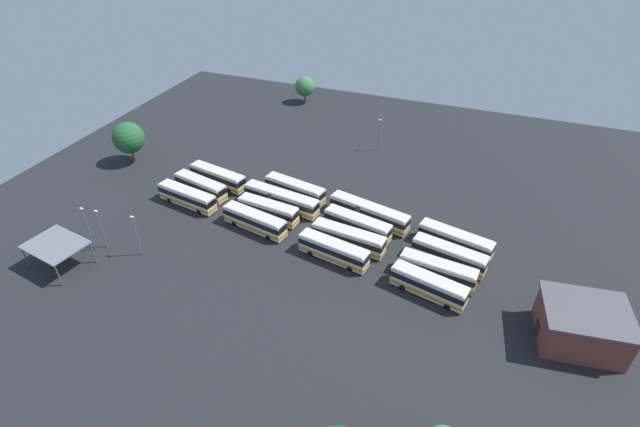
{
  "coord_description": "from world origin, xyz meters",
  "views": [
    {
      "loc": [
        25.2,
        -62.03,
        50.07
      ],
      "look_at": [
        0.64,
        1.96,
        1.51
      ],
      "focal_mm": 26.71,
      "sensor_mm": 36.0,
      "label": 1
    }
  ],
  "objects_px": {
    "bus_row0_slot1": "(201,186)",
    "depot_building": "(582,325)",
    "tree_northwest": "(305,86)",
    "bus_row3_slot3": "(455,240)",
    "bus_row2_slot2": "(358,225)",
    "bus_row2_slot1": "(349,238)",
    "bus_row3_slot1": "(438,270)",
    "bus_row1_slot0": "(255,221)",
    "tree_northeast": "(129,138)",
    "bus_row2_slot0": "(334,250)",
    "lamp_post_near_entrance": "(379,133)",
    "bus_row3_slot0": "(429,285)",
    "bus_row1_slot2": "(281,199)",
    "lamp_post_by_building": "(101,227)",
    "lamp_post_far_corner": "(88,227)",
    "bus_row2_slot3": "(369,213)",
    "bus_row1_slot1": "(268,210)",
    "bus_row3_slot2": "(449,255)",
    "bus_row1_slot3": "(295,189)",
    "bus_row0_slot2": "(218,177)",
    "maintenance_shelter": "(55,245)",
    "bus_row0_slot0": "(187,197)",
    "lamp_post_mid_lot": "(137,234)"
  },
  "relations": [
    {
      "from": "bus_row3_slot0",
      "to": "lamp_post_far_corner",
      "type": "distance_m",
      "value": 53.75
    },
    {
      "from": "bus_row2_slot0",
      "to": "lamp_post_by_building",
      "type": "distance_m",
      "value": 37.63
    },
    {
      "from": "bus_row0_slot2",
      "to": "maintenance_shelter",
      "type": "height_order",
      "value": "maintenance_shelter"
    },
    {
      "from": "lamp_post_mid_lot",
      "to": "tree_northeast",
      "type": "distance_m",
      "value": 32.88
    },
    {
      "from": "bus_row1_slot0",
      "to": "bus_row1_slot1",
      "type": "bearing_deg",
      "value": 78.09
    },
    {
      "from": "bus_row1_slot0",
      "to": "lamp_post_by_building",
      "type": "distance_m",
      "value": 24.61
    },
    {
      "from": "bus_row0_slot1",
      "to": "bus_row3_slot2",
      "type": "bearing_deg",
      "value": -4.25
    },
    {
      "from": "bus_row1_slot0",
      "to": "bus_row1_slot2",
      "type": "relative_size",
      "value": 0.81
    },
    {
      "from": "maintenance_shelter",
      "to": "lamp_post_near_entrance",
      "type": "distance_m",
      "value": 66.28
    },
    {
      "from": "bus_row2_slot1",
      "to": "tree_northeast",
      "type": "relative_size",
      "value": 1.4
    },
    {
      "from": "bus_row0_slot1",
      "to": "bus_row2_slot0",
      "type": "xyz_separation_m",
      "value": [
        30.15,
        -8.88,
        0.0
      ]
    },
    {
      "from": "bus_row3_slot1",
      "to": "tree_northwest",
      "type": "xyz_separation_m",
      "value": [
        -45.37,
        57.46,
        2.61
      ]
    },
    {
      "from": "bus_row1_slot0",
      "to": "bus_row2_slot1",
      "type": "relative_size",
      "value": 0.98
    },
    {
      "from": "bus_row0_slot1",
      "to": "depot_building",
      "type": "relative_size",
      "value": 1.0
    },
    {
      "from": "bus_row2_slot2",
      "to": "bus_row3_slot1",
      "type": "xyz_separation_m",
      "value": [
        14.68,
        -6.69,
        -0.0
      ]
    },
    {
      "from": "bus_row3_slot0",
      "to": "bus_row3_slot2",
      "type": "height_order",
      "value": "same"
    },
    {
      "from": "bus_row1_slot2",
      "to": "lamp_post_far_corner",
      "type": "xyz_separation_m",
      "value": [
        -23.4,
        -22.09,
        2.74
      ]
    },
    {
      "from": "bus_row2_slot0",
      "to": "bus_row3_slot3",
      "type": "xyz_separation_m",
      "value": [
        17.67,
        9.45,
        0.0
      ]
    },
    {
      "from": "bus_row2_slot2",
      "to": "tree_northeast",
      "type": "height_order",
      "value": "tree_northeast"
    },
    {
      "from": "bus_row2_slot2",
      "to": "tree_northwest",
      "type": "xyz_separation_m",
      "value": [
        -30.69,
        50.78,
        2.61
      ]
    },
    {
      "from": "bus_row1_slot2",
      "to": "lamp_post_near_entrance",
      "type": "xyz_separation_m",
      "value": [
        10.72,
        28.61,
        2.23
      ]
    },
    {
      "from": "lamp_post_near_entrance",
      "to": "bus_row3_slot0",
      "type": "bearing_deg",
      "value": -65.66
    },
    {
      "from": "bus_row1_slot1",
      "to": "bus_row2_slot3",
      "type": "bearing_deg",
      "value": 18.58
    },
    {
      "from": "bus_row2_slot0",
      "to": "lamp_post_near_entrance",
      "type": "distance_m",
      "value": 39.13
    },
    {
      "from": "bus_row2_slot0",
      "to": "tree_northwest",
      "type": "height_order",
      "value": "tree_northwest"
    },
    {
      "from": "bus_row1_slot1",
      "to": "lamp_post_mid_lot",
      "type": "height_order",
      "value": "lamp_post_mid_lot"
    },
    {
      "from": "bus_row2_slot1",
      "to": "tree_northeast",
      "type": "distance_m",
      "value": 53.35
    },
    {
      "from": "bus_row1_slot0",
      "to": "depot_building",
      "type": "xyz_separation_m",
      "value": [
        50.76,
        -6.55,
        1.03
      ]
    },
    {
      "from": "bus_row3_slot2",
      "to": "bus_row2_slot0",
      "type": "bearing_deg",
      "value": -162.78
    },
    {
      "from": "bus_row1_slot2",
      "to": "bus_row2_slot1",
      "type": "xyz_separation_m",
      "value": [
        15.19,
        -6.5,
        -0.0
      ]
    },
    {
      "from": "bus_row0_slot1",
      "to": "tree_northwest",
      "type": "distance_m",
      "value": 49.83
    },
    {
      "from": "lamp_post_far_corner",
      "to": "tree_northeast",
      "type": "height_order",
      "value": "tree_northeast"
    },
    {
      "from": "bus_row0_slot2",
      "to": "lamp_post_by_building",
      "type": "bearing_deg",
      "value": -106.95
    },
    {
      "from": "bus_row3_slot3",
      "to": "bus_row2_slot2",
      "type": "bearing_deg",
      "value": -174.36
    },
    {
      "from": "bus_row3_slot1",
      "to": "bus_row3_slot3",
      "type": "distance_m",
      "value": 8.41
    },
    {
      "from": "bus_row2_slot2",
      "to": "tree_northwest",
      "type": "distance_m",
      "value": 59.39
    },
    {
      "from": "lamp_post_far_corner",
      "to": "bus_row1_slot1",
      "type": "bearing_deg",
      "value": 38.46
    },
    {
      "from": "bus_row2_slot2",
      "to": "tree_northeast",
      "type": "relative_size",
      "value": 1.37
    },
    {
      "from": "bus_row0_slot1",
      "to": "bus_row2_slot1",
      "type": "xyz_separation_m",
      "value": [
        31.38,
        -5.07,
        0.0
      ]
    },
    {
      "from": "bus_row2_slot3",
      "to": "bus_row2_slot0",
      "type": "bearing_deg",
      "value": -100.86
    },
    {
      "from": "bus_row0_slot0",
      "to": "bus_row2_slot3",
      "type": "distance_m",
      "value": 33.52
    },
    {
      "from": "bus_row1_slot2",
      "to": "bus_row3_slot1",
      "type": "xyz_separation_m",
      "value": [
        30.16,
        -9.16,
        -0.0
      ]
    },
    {
      "from": "bus_row1_slot3",
      "to": "bus_row3_slot0",
      "type": "xyz_separation_m",
      "value": [
        28.4,
        -16.83,
        -0.0
      ]
    },
    {
      "from": "bus_row1_slot0",
      "to": "bus_row2_slot0",
      "type": "distance_m",
      "value": 15.57
    },
    {
      "from": "bus_row0_slot2",
      "to": "bus_row2_slot2",
      "type": "relative_size",
      "value": 1.03
    },
    {
      "from": "bus_row2_slot1",
      "to": "lamp_post_by_building",
      "type": "distance_m",
      "value": 40.02
    },
    {
      "from": "bus_row2_slot1",
      "to": "bus_row3_slot1",
      "type": "height_order",
      "value": "same"
    },
    {
      "from": "bus_row1_slot2",
      "to": "maintenance_shelter",
      "type": "xyz_separation_m",
      "value": [
        -25.55,
        -26.87,
        2.13
      ]
    },
    {
      "from": "lamp_post_near_entrance",
      "to": "bus_row3_slot1",
      "type": "bearing_deg",
      "value": -62.77
    },
    {
      "from": "bus_row0_slot1",
      "to": "depot_building",
      "type": "bearing_deg",
      "value": -11.07
    }
  ]
}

